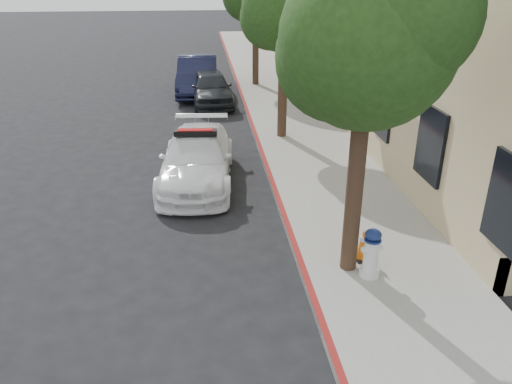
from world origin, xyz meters
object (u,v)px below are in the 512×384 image
object	(u,v)px
police_car	(197,159)
fire_hydrant	(371,253)
parked_car_far	(198,75)
parked_car_mid	(211,88)
traffic_cone	(363,244)

from	to	relation	value
police_car	fire_hydrant	world-z (taller)	police_car
police_car	parked_car_far	world-z (taller)	parked_car_far
fire_hydrant	parked_car_mid	bearing A→B (deg)	87.04
parked_car_far	fire_hydrant	distance (m)	15.61
police_car	parked_car_far	xyz separation A→B (m)	(0.07, 10.26, 0.15)
police_car	parked_car_far	size ratio (longest dim) A/B	0.94
parked_car_mid	fire_hydrant	bearing A→B (deg)	-83.40
parked_car_mid	fire_hydrant	xyz separation A→B (m)	(2.49, -13.32, -0.07)
fire_hydrant	traffic_cone	bearing A→B (deg)	72.66
traffic_cone	parked_car_far	bearing A→B (deg)	101.72
police_car	parked_car_mid	distance (m)	8.28
police_car	parked_car_mid	world-z (taller)	police_car
parked_car_mid	traffic_cone	size ratio (longest dim) A/B	6.32
police_car	traffic_cone	bearing A→B (deg)	-50.55
parked_car_far	traffic_cone	bearing A→B (deg)	-75.99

